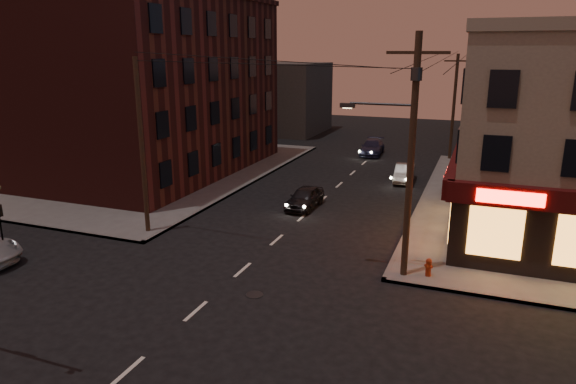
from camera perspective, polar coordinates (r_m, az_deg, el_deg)
The scene contains 13 objects.
ground at distance 20.03m, azimuth -10.21°, elevation -12.90°, with size 120.00×120.00×0.00m, color black.
sidewalk_nw at distance 44.63m, azimuth -17.55°, elevation 2.66°, with size 24.00×28.00×0.15m, color #514F4C.
brick_apartment at distance 41.62m, azimuth -14.43°, elevation 11.18°, with size 12.00×20.00×13.00m, color #401614.
bg_building_ne_a at distance 53.45m, azimuth 26.02°, elevation 7.57°, with size 10.00×12.00×7.00m, color #3F3D3A.
bg_building_nw at distance 61.43m, azimuth -0.50°, elevation 10.42°, with size 9.00×10.00×8.00m, color #3F3D3A.
bg_building_ne_b at distance 67.28m, azimuth 23.39°, elevation 8.76°, with size 8.00×8.00×6.00m, color #3F3D3A.
utility_pole_main at distance 21.23m, azimuth 13.29°, elevation 5.09°, with size 4.20×0.44×10.00m.
utility_pole_far at distance 47.24m, azimuth 17.93°, elevation 8.94°, with size 0.26×0.26×9.00m, color #382619.
utility_pole_west at distance 27.31m, azimuth -15.94°, elevation 4.80°, with size 0.24×0.24×9.00m, color #382619.
sedan_near at distance 31.67m, azimuth 1.88°, elevation -0.62°, with size 1.54×3.82×1.30m, color black.
sedan_mid at distance 39.00m, azimuth 12.83°, elevation 2.06°, with size 1.35×3.87×1.27m, color #65625E.
sedan_far at distance 48.64m, azimuth 9.33°, elevation 4.92°, with size 1.90×4.68×1.36m, color #1B1D37.
fire_hydrant at distance 22.78m, azimuth 15.35°, elevation -7.97°, with size 0.36×0.36×0.80m.
Camera 1 is at (9.44, -14.92, 9.45)m, focal length 32.00 mm.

